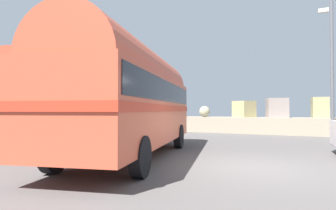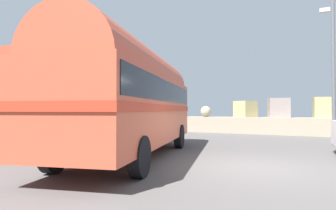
{
  "view_description": "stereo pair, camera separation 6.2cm",
  "coord_description": "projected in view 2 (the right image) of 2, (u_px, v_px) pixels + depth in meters",
  "views": [
    {
      "loc": [
        1.37,
        -7.85,
        1.55
      ],
      "look_at": [
        -2.44,
        -0.19,
        1.72
      ],
      "focal_mm": 30.17,
      "sensor_mm": 36.0,
      "label": 1
    },
    {
      "loc": [
        1.42,
        -7.83,
        1.55
      ],
      "look_at": [
        -2.44,
        -0.19,
        1.72
      ],
      "focal_mm": 30.17,
      "sensor_mm": 36.0,
      "label": 2
    }
  ],
  "objects": [
    {
      "name": "breakwater",
      "position": [
        283.0,
        122.0,
        18.21
      ],
      "size": [
        31.36,
        2.49,
        2.49
      ],
      "color": "gray",
      "rests_on": "ground"
    },
    {
      "name": "second_coach",
      "position": [
        62.0,
        100.0,
        13.34
      ],
      "size": [
        5.57,
        8.83,
        3.7
      ],
      "rotation": [
        0.0,
        0.0,
        0.4
      ],
      "color": "black",
      "rests_on": "ground"
    },
    {
      "name": "lamp_post",
      "position": [
        332.0,
        64.0,
        12.47
      ],
      "size": [
        0.56,
        1.1,
        6.4
      ],
      "color": "#5B5B60",
      "rests_on": "ground"
    },
    {
      "name": "ground",
      "position": [
        252.0,
        168.0,
        7.6
      ],
      "size": [
        32.0,
        26.0,
        0.02
      ],
      "color": "#514C4B"
    },
    {
      "name": "vintage_coach",
      "position": [
        132.0,
        95.0,
        9.23
      ],
      "size": [
        4.5,
        8.91,
        3.7
      ],
      "rotation": [
        0.0,
        0.0,
        0.25
      ],
      "color": "black",
      "rests_on": "ground"
    }
  ]
}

